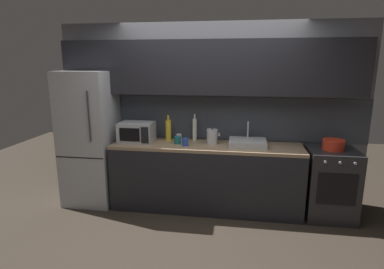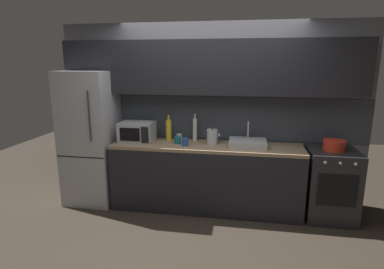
# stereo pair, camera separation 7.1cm
# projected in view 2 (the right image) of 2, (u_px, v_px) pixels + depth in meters

# --- Properties ---
(ground_plane) EXTENTS (10.00, 10.00, 0.00)m
(ground_plane) POSITION_uv_depth(u_px,v_px,m) (195.00, 243.00, 3.48)
(ground_plane) COLOR #2D261E
(back_wall) EXTENTS (4.26, 0.44, 2.50)m
(back_wall) POSITION_uv_depth(u_px,v_px,m) (209.00, 93.00, 4.28)
(back_wall) COLOR slate
(back_wall) RESTS_ON ground
(counter_run) EXTENTS (2.52, 0.60, 0.90)m
(counter_run) POSITION_uv_depth(u_px,v_px,m) (206.00, 177.00, 4.24)
(counter_run) COLOR black
(counter_run) RESTS_ON ground
(refrigerator) EXTENTS (0.68, 0.69, 1.86)m
(refrigerator) POSITION_uv_depth(u_px,v_px,m) (91.00, 138.00, 4.41)
(refrigerator) COLOR #ADAFB5
(refrigerator) RESTS_ON ground
(oven_range) EXTENTS (0.60, 0.62, 0.90)m
(oven_range) POSITION_uv_depth(u_px,v_px,m) (330.00, 184.00, 3.98)
(oven_range) COLOR #232326
(oven_range) RESTS_ON ground
(microwave) EXTENTS (0.46, 0.35, 0.27)m
(microwave) POSITION_uv_depth(u_px,v_px,m) (137.00, 132.00, 4.29)
(microwave) COLOR #A8AAAF
(microwave) RESTS_ON counter_run
(sink_basin) EXTENTS (0.48, 0.38, 0.30)m
(sink_basin) POSITION_uv_depth(u_px,v_px,m) (248.00, 143.00, 4.07)
(sink_basin) COLOR #ADAFB5
(sink_basin) RESTS_ON counter_run
(kettle) EXTENTS (0.18, 0.14, 0.22)m
(kettle) POSITION_uv_depth(u_px,v_px,m) (212.00, 137.00, 4.17)
(kettle) COLOR #B7BABF
(kettle) RESTS_ON counter_run
(wine_bottle_yellow) EXTENTS (0.08, 0.08, 0.36)m
(wine_bottle_yellow) POSITION_uv_depth(u_px,v_px,m) (169.00, 130.00, 4.35)
(wine_bottle_yellow) COLOR gold
(wine_bottle_yellow) RESTS_ON counter_run
(wine_bottle_white) EXTENTS (0.06, 0.06, 0.38)m
(wine_bottle_white) POSITION_uv_depth(u_px,v_px,m) (195.00, 129.00, 4.35)
(wine_bottle_white) COLOR silver
(wine_bottle_white) RESTS_ON counter_run
(mug_teal) EXTENTS (0.09, 0.09, 0.10)m
(mug_teal) POSITION_uv_depth(u_px,v_px,m) (178.00, 140.00, 4.19)
(mug_teal) COLOR #19666B
(mug_teal) RESTS_ON counter_run
(mug_blue) EXTENTS (0.08, 0.08, 0.10)m
(mug_blue) POSITION_uv_depth(u_px,v_px,m) (185.00, 142.00, 4.09)
(mug_blue) COLOR #234299
(mug_blue) RESTS_ON counter_run
(mug_clear) EXTENTS (0.07, 0.07, 0.09)m
(mug_clear) POSITION_uv_depth(u_px,v_px,m) (179.00, 137.00, 4.39)
(mug_clear) COLOR silver
(mug_clear) RESTS_ON counter_run
(cooking_pot) EXTENTS (0.26, 0.26, 0.13)m
(cooking_pot) POSITION_uv_depth(u_px,v_px,m) (334.00, 145.00, 3.86)
(cooking_pot) COLOR red
(cooking_pot) RESTS_ON oven_range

